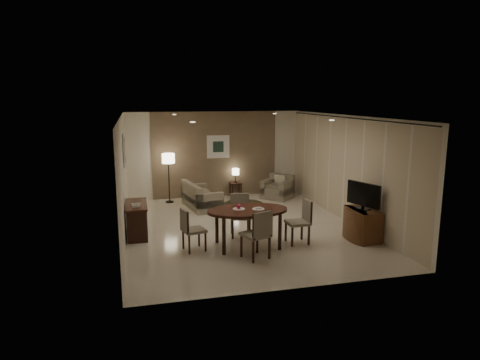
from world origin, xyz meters
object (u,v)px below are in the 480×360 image
object	(u,v)px
chair_far	(240,216)
armchair	(277,187)
sofa	(202,195)
chair_near	(255,234)
chair_right	(297,222)
side_table	(236,190)
dining_table	(248,228)
console_desk	(137,220)
floor_lamp	(169,178)
tv_cabinet	(363,224)
chair_left	(194,230)

from	to	relation	value
chair_far	armchair	size ratio (longest dim) A/B	1.16
chair_far	armchair	distance (m)	3.89
sofa	armchair	bearing A→B (deg)	-87.38
chair_near	chair_right	bearing A→B (deg)	-172.17
chair_far	sofa	world-z (taller)	chair_far
side_table	dining_table	bearing A→B (deg)	-100.20
dining_table	sofa	bearing A→B (deg)	97.25
chair_far	chair_right	xyz separation A→B (m)	(1.08, -0.77, -0.00)
console_desk	sofa	xyz separation A→B (m)	(1.84, 2.16, -0.01)
side_table	floor_lamp	bearing A→B (deg)	-173.76
tv_cabinet	dining_table	size ratio (longest dim) A/B	0.52
dining_table	chair_left	distance (m)	1.14
armchair	side_table	xyz separation A→B (m)	(-1.22, 0.54, -0.14)
tv_cabinet	chair_left	size ratio (longest dim) A/B	1.01
side_table	floor_lamp	world-z (taller)	floor_lamp
chair_right	armchair	world-z (taller)	chair_right
sofa	side_table	bearing A→B (deg)	-59.09
dining_table	floor_lamp	distance (m)	4.53
console_desk	armchair	distance (m)	5.10
tv_cabinet	sofa	world-z (taller)	sofa
console_desk	side_table	size ratio (longest dim) A/B	2.58
console_desk	chair_left	xyz separation A→B (m)	(1.14, -1.27, 0.07)
dining_table	armchair	distance (m)	4.50
sofa	floor_lamp	size ratio (longest dim) A/B	1.03
dining_table	chair_far	bearing A→B (deg)	88.58
chair_right	sofa	bearing A→B (deg)	-157.58
chair_near	side_table	size ratio (longest dim) A/B	2.13
chair_far	dining_table	bearing A→B (deg)	-82.00
tv_cabinet	sofa	size ratio (longest dim) A/B	0.58
sofa	side_table	world-z (taller)	sofa
console_desk	chair_far	bearing A→B (deg)	-14.83
sofa	chair_far	bearing A→B (deg)	179.34
chair_near	armchair	xyz separation A→B (m)	(2.07, 4.71, -0.13)
console_desk	floor_lamp	distance (m)	3.20
chair_left	chair_far	bearing A→B (deg)	-73.67
floor_lamp	chair_far	bearing A→B (deg)	-70.10
console_desk	sofa	size ratio (longest dim) A/B	0.78
chair_near	sofa	xyz separation A→B (m)	(-0.41, 4.16, -0.13)
chair_left	sofa	size ratio (longest dim) A/B	0.58
console_desk	sofa	world-z (taller)	console_desk
chair_far	sofa	bearing A→B (deg)	108.82
chair_far	chair_right	bearing A→B (deg)	-25.83
chair_left	chair_right	distance (m)	2.24
console_desk	tv_cabinet	size ratio (longest dim) A/B	1.33
chair_left	armchair	bearing A→B (deg)	-52.13
side_table	chair_near	bearing A→B (deg)	-99.17
armchair	chair_left	bearing A→B (deg)	-81.92
dining_table	console_desk	bearing A→B (deg)	150.26
tv_cabinet	side_table	bearing A→B (deg)	110.62
console_desk	chair_right	xyz separation A→B (m)	(3.38, -1.38, 0.10)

